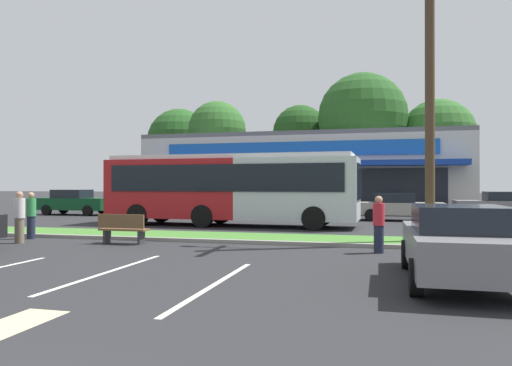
% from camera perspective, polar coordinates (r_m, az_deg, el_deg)
% --- Properties ---
extents(grass_median, '(56.00, 2.20, 0.12)m').
position_cam_1_polar(grass_median, '(16.43, 2.30, -6.58)').
color(grass_median, '#427A2D').
rests_on(grass_median, ground_plane).
extents(curb_lip, '(56.00, 0.24, 0.12)m').
position_cam_1_polar(curb_lip, '(15.25, 1.33, -7.08)').
color(curb_lip, gray).
rests_on(curb_lip, ground_plane).
extents(parking_stripe_1, '(0.12, 4.80, 0.01)m').
position_cam_1_polar(parking_stripe_1, '(10.99, -17.13, -10.03)').
color(parking_stripe_1, silver).
rests_on(parking_stripe_1, ground_plane).
extents(parking_stripe_2, '(0.12, 4.80, 0.01)m').
position_cam_1_polar(parking_stripe_2, '(9.25, -4.96, -11.91)').
color(parking_stripe_2, silver).
rests_on(parking_stripe_2, ground_plane).
extents(lot_arrow, '(0.70, 1.60, 0.01)m').
position_cam_1_polar(lot_arrow, '(7.45, -27.12, -14.78)').
color(lot_arrow, beige).
rests_on(lot_arrow, ground_plane).
extents(storefront_building, '(22.97, 12.17, 5.57)m').
position_cam_1_polar(storefront_building, '(37.78, 6.06, 1.15)').
color(storefront_building, beige).
rests_on(storefront_building, ground_plane).
extents(tree_far_left, '(7.05, 7.05, 10.24)m').
position_cam_1_polar(tree_far_left, '(53.65, -9.04, 4.94)').
color(tree_far_left, '#473323').
rests_on(tree_far_left, ground_plane).
extents(tree_left, '(5.77, 5.77, 10.26)m').
position_cam_1_polar(tree_left, '(48.47, -4.64, 6.25)').
color(tree_left, '#473323').
rests_on(tree_left, ground_plane).
extents(tree_mid_left, '(5.63, 5.63, 10.11)m').
position_cam_1_polar(tree_mid_left, '(49.93, 5.28, 5.97)').
color(tree_mid_left, '#473323').
rests_on(tree_mid_left, ground_plane).
extents(tree_mid, '(8.33, 8.33, 12.36)m').
position_cam_1_polar(tree_mid, '(46.47, 12.52, 7.58)').
color(tree_mid, '#473323').
rests_on(tree_mid, ground_plane).
extents(tree_mid_right, '(6.81, 6.81, 9.82)m').
position_cam_1_polar(tree_mid_right, '(47.68, 20.81, 5.24)').
color(tree_mid_right, '#473323').
rests_on(tree_mid_right, ground_plane).
extents(utility_pole, '(3.03, 2.40, 11.45)m').
position_cam_1_polar(utility_pole, '(16.63, 19.47, 14.43)').
color(utility_pole, '#4C3826').
rests_on(utility_pole, ground_plane).
extents(city_bus, '(11.74, 2.93, 3.25)m').
position_cam_1_polar(city_bus, '(22.08, -3.11, -0.52)').
color(city_bus, '#AD191E').
rests_on(city_bus, ground_plane).
extents(bus_stop_bench, '(1.60, 0.45, 0.95)m').
position_cam_1_polar(bus_stop_bench, '(15.92, -15.53, -5.17)').
color(bus_stop_bench, brown).
rests_on(bus_stop_bench, ground_plane).
extents(car_0, '(1.94, 4.50, 1.49)m').
position_cam_1_polar(car_0, '(10.03, 22.84, -6.56)').
color(car_0, slate).
rests_on(car_0, ground_plane).
extents(car_1, '(4.55, 1.86, 1.44)m').
position_cam_1_polar(car_1, '(26.37, 16.45, -2.69)').
color(car_1, '#9E998C').
rests_on(car_1, ground_plane).
extents(car_3, '(4.65, 2.01, 1.53)m').
position_cam_1_polar(car_3, '(28.26, 27.23, -2.41)').
color(car_3, slate).
rests_on(car_3, ground_plane).
extents(car_5, '(4.66, 1.86, 1.58)m').
position_cam_1_polar(car_5, '(32.27, -20.73, -2.12)').
color(car_5, '#0C3F1E').
rests_on(car_5, ground_plane).
extents(pedestrian_near_bench, '(0.34, 0.34, 1.67)m').
position_cam_1_polar(pedestrian_near_bench, '(17.25, -26.26, -3.65)').
color(pedestrian_near_bench, '#726651').
rests_on(pedestrian_near_bench, ground_plane).
extents(pedestrian_mid, '(0.32, 0.32, 1.58)m').
position_cam_1_polar(pedestrian_mid, '(13.70, 14.36, -4.77)').
color(pedestrian_mid, '#1E2338').
rests_on(pedestrian_mid, ground_plane).
extents(pedestrian_far, '(0.33, 0.33, 1.62)m').
position_cam_1_polar(pedestrian_far, '(18.49, -25.13, -3.50)').
color(pedestrian_far, '#1E2338').
rests_on(pedestrian_far, ground_plane).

